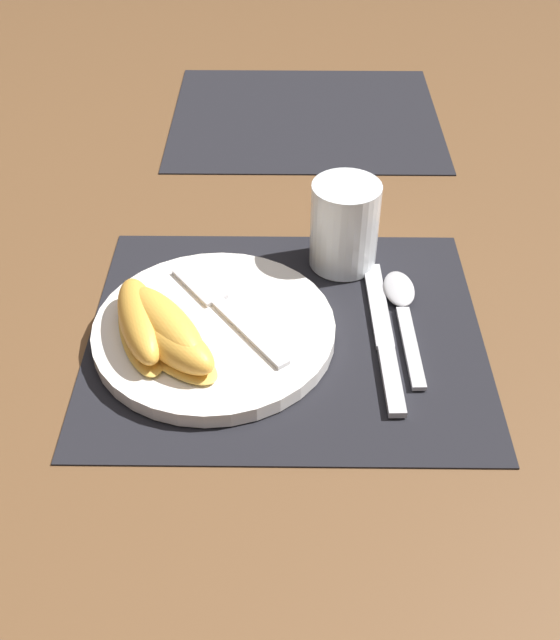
% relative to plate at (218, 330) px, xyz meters
% --- Properties ---
extents(ground_plane, '(3.00, 3.00, 0.00)m').
position_rel_plate_xyz_m(ground_plane, '(0.07, 0.01, -0.01)').
color(ground_plane, brown).
extents(placemat, '(0.41, 0.35, 0.00)m').
position_rel_plate_xyz_m(placemat, '(0.07, 0.01, -0.01)').
color(placemat, black).
rests_on(placemat, ground_plane).
extents(placemat_far, '(0.41, 0.35, 0.00)m').
position_rel_plate_xyz_m(placemat_far, '(0.10, 0.50, -0.01)').
color(placemat_far, black).
rests_on(placemat_far, ground_plane).
extents(plate, '(0.25, 0.25, 0.02)m').
position_rel_plate_xyz_m(plate, '(0.00, 0.00, 0.00)').
color(plate, white).
rests_on(plate, placemat).
extents(juice_glass, '(0.08, 0.08, 0.10)m').
position_rel_plate_xyz_m(juice_glass, '(0.14, 0.13, 0.04)').
color(juice_glass, silver).
rests_on(juice_glass, placemat).
extents(knife, '(0.02, 0.23, 0.01)m').
position_rel_plate_xyz_m(knife, '(0.17, -0.00, -0.01)').
color(knife, '#BCBCC1').
rests_on(knife, placemat).
extents(spoon, '(0.04, 0.18, 0.01)m').
position_rel_plate_xyz_m(spoon, '(0.20, 0.05, -0.00)').
color(spoon, '#BCBCC1').
rests_on(spoon, placemat).
extents(fork, '(0.13, 0.16, 0.00)m').
position_rel_plate_xyz_m(fork, '(0.01, 0.03, 0.01)').
color(fork, '#BCBCC1').
rests_on(fork, plate).
extents(citrus_wedge_0, '(0.08, 0.14, 0.04)m').
position_rel_plate_xyz_m(citrus_wedge_0, '(-0.07, -0.02, 0.03)').
color(citrus_wedge_0, '#F7C656').
rests_on(citrus_wedge_0, plate).
extents(citrus_wedge_1, '(0.12, 0.14, 0.04)m').
position_rel_plate_xyz_m(citrus_wedge_1, '(-0.04, -0.03, 0.03)').
color(citrus_wedge_1, '#F7C656').
rests_on(citrus_wedge_1, plate).
extents(citrus_wedge_2, '(0.11, 0.11, 0.04)m').
position_rel_plate_xyz_m(citrus_wedge_2, '(-0.03, -0.05, 0.02)').
color(citrus_wedge_2, '#F7C656').
rests_on(citrus_wedge_2, plate).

